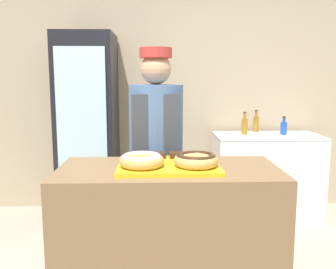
% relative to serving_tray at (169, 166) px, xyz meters
% --- Properties ---
extents(wall_back, '(8.00, 0.06, 2.70)m').
position_rel_serving_tray_xyz_m(wall_back, '(0.00, 2.13, 0.37)').
color(wall_back, tan).
rests_on(wall_back, ground_plane).
extents(display_counter, '(1.29, 0.62, 0.97)m').
position_rel_serving_tray_xyz_m(display_counter, '(0.00, 0.00, -0.50)').
color(display_counter, brown).
rests_on(display_counter, ground_plane).
extents(serving_tray, '(0.58, 0.45, 0.02)m').
position_rel_serving_tray_xyz_m(serving_tray, '(0.00, 0.00, 0.00)').
color(serving_tray, yellow).
rests_on(serving_tray, display_counter).
extents(donut_light_glaze, '(0.25, 0.25, 0.07)m').
position_rel_serving_tray_xyz_m(donut_light_glaze, '(-0.15, -0.07, 0.05)').
color(donut_light_glaze, tan).
rests_on(donut_light_glaze, serving_tray).
extents(donut_chocolate_glaze, '(0.25, 0.25, 0.07)m').
position_rel_serving_tray_xyz_m(donut_chocolate_glaze, '(0.15, -0.07, 0.05)').
color(donut_chocolate_glaze, tan).
rests_on(donut_chocolate_glaze, serving_tray).
extents(brownie_back_left, '(0.08, 0.08, 0.03)m').
position_rel_serving_tray_xyz_m(brownie_back_left, '(-0.06, 0.17, 0.03)').
color(brownie_back_left, '#382111').
rests_on(brownie_back_left, serving_tray).
extents(brownie_back_right, '(0.08, 0.08, 0.03)m').
position_rel_serving_tray_xyz_m(brownie_back_right, '(0.06, 0.17, 0.03)').
color(brownie_back_right, '#382111').
rests_on(brownie_back_right, serving_tray).
extents(baker_person, '(0.39, 0.39, 1.70)m').
position_rel_serving_tray_xyz_m(baker_person, '(-0.07, 0.61, -0.09)').
color(baker_person, '#4C4C51').
rests_on(baker_person, ground_plane).
extents(beverage_fridge, '(0.57, 0.67, 1.92)m').
position_rel_serving_tray_xyz_m(beverage_fridge, '(-0.77, 1.74, -0.02)').
color(beverage_fridge, black).
rests_on(beverage_fridge, ground_plane).
extents(chest_freezer, '(1.10, 0.57, 0.88)m').
position_rel_serving_tray_xyz_m(chest_freezer, '(1.10, 1.74, -0.53)').
color(chest_freezer, white).
rests_on(chest_freezer, ground_plane).
extents(bottle_amber, '(0.06, 0.06, 0.24)m').
position_rel_serving_tray_xyz_m(bottle_amber, '(1.03, 1.96, -0.00)').
color(bottle_amber, '#99661E').
rests_on(bottle_amber, chest_freezer).
extents(bottle_amber_b, '(0.06, 0.06, 0.24)m').
position_rel_serving_tray_xyz_m(bottle_amber_b, '(0.86, 1.79, -0.00)').
color(bottle_amber_b, '#99661E').
rests_on(bottle_amber_b, chest_freezer).
extents(bottle_blue, '(0.07, 0.07, 0.19)m').
position_rel_serving_tray_xyz_m(bottle_blue, '(1.28, 1.76, -0.02)').
color(bottle_blue, '#1E4CB2').
rests_on(bottle_blue, chest_freezer).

